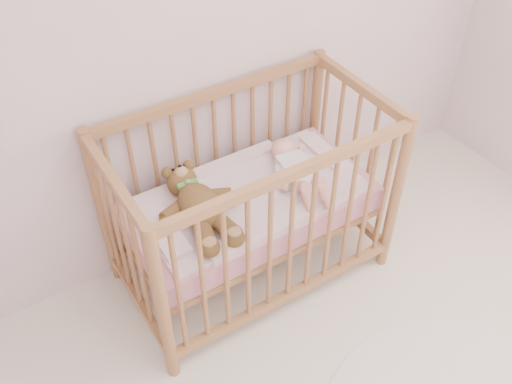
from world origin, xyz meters
TOP-DOWN VIEW (x-y plane):
  - wall_back at (0.00, 2.00)m, footprint 4.00×0.02m
  - crib at (0.12, 1.60)m, footprint 1.36×0.76m
  - mattress at (0.12, 1.60)m, footprint 1.22×0.62m
  - blanket at (0.12, 1.60)m, footprint 1.10×0.58m
  - baby at (0.38, 1.58)m, footprint 0.35×0.59m
  - teddy_bear at (-0.17, 1.58)m, footprint 0.45×0.62m

SIDE VIEW (x-z plane):
  - mattress at x=0.12m, z-range 0.42..0.55m
  - crib at x=0.12m, z-range 0.00..1.00m
  - blanket at x=0.12m, z-range 0.53..0.59m
  - baby at x=0.38m, z-range 0.57..0.70m
  - teddy_bear at x=-0.17m, z-range 0.56..0.73m
  - wall_back at x=0.00m, z-range 0.00..2.70m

